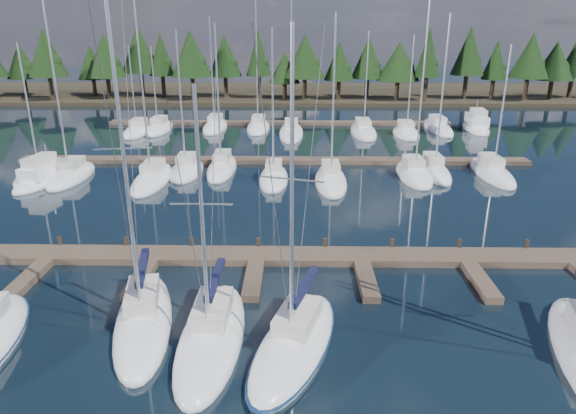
{
  "coord_description": "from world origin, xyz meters",
  "views": [
    {
      "loc": [
        2.24,
        -9.13,
        13.06
      ],
      "look_at": [
        1.73,
        22.0,
        1.8
      ],
      "focal_mm": 32.0,
      "sensor_mm": 36.0,
      "label": 1
    }
  ],
  "objects_px": {
    "front_sailboat_2": "(144,320)",
    "front_sailboat_4": "(295,343)",
    "front_sailboat_3": "(212,336)",
    "motor_yacht_left": "(44,177)",
    "main_dock": "(256,261)",
    "motor_yacht_right": "(476,126)"
  },
  "relations": [
    {
      "from": "main_dock",
      "to": "motor_yacht_left",
      "type": "height_order",
      "value": "motor_yacht_left"
    },
    {
      "from": "main_dock",
      "to": "front_sailboat_2",
      "type": "xyz_separation_m",
      "value": [
        -4.66,
        -6.43,
        0.1
      ]
    },
    {
      "from": "main_dock",
      "to": "motor_yacht_left",
      "type": "relative_size",
      "value": 5.43
    },
    {
      "from": "front_sailboat_4",
      "to": "motor_yacht_right",
      "type": "bearing_deg",
      "value": 64.02
    },
    {
      "from": "front_sailboat_4",
      "to": "front_sailboat_3",
      "type": "bearing_deg",
      "value": 172.6
    },
    {
      "from": "main_dock",
      "to": "front_sailboat_3",
      "type": "height_order",
      "value": "front_sailboat_3"
    },
    {
      "from": "front_sailboat_4",
      "to": "main_dock",
      "type": "bearing_deg",
      "value": 105.4
    },
    {
      "from": "main_dock",
      "to": "front_sailboat_2",
      "type": "relative_size",
      "value": 2.89
    },
    {
      "from": "front_sailboat_3",
      "to": "motor_yacht_left",
      "type": "distance_m",
      "value": 29.46
    },
    {
      "from": "front_sailboat_3",
      "to": "motor_yacht_right",
      "type": "relative_size",
      "value": 1.3
    },
    {
      "from": "main_dock",
      "to": "front_sailboat_3",
      "type": "bearing_deg",
      "value": -100.23
    },
    {
      "from": "front_sailboat_3",
      "to": "motor_yacht_left",
      "type": "height_order",
      "value": "front_sailboat_3"
    },
    {
      "from": "front_sailboat_4",
      "to": "motor_yacht_left",
      "type": "relative_size",
      "value": 1.71
    },
    {
      "from": "front_sailboat_2",
      "to": "motor_yacht_right",
      "type": "height_order",
      "value": "front_sailboat_2"
    },
    {
      "from": "main_dock",
      "to": "front_sailboat_2",
      "type": "height_order",
      "value": "front_sailboat_2"
    },
    {
      "from": "motor_yacht_left",
      "to": "front_sailboat_3",
      "type": "bearing_deg",
      "value": -51.97
    },
    {
      "from": "front_sailboat_2",
      "to": "front_sailboat_4",
      "type": "distance_m",
      "value": 7.08
    },
    {
      "from": "motor_yacht_left",
      "to": "front_sailboat_2",
      "type": "bearing_deg",
      "value": -56.0
    },
    {
      "from": "motor_yacht_left",
      "to": "motor_yacht_right",
      "type": "relative_size",
      "value": 0.89
    },
    {
      "from": "front_sailboat_3",
      "to": "main_dock",
      "type": "bearing_deg",
      "value": 79.77
    },
    {
      "from": "front_sailboat_3",
      "to": "motor_yacht_left",
      "type": "relative_size",
      "value": 1.46
    },
    {
      "from": "main_dock",
      "to": "front_sailboat_4",
      "type": "bearing_deg",
      "value": -74.6
    }
  ]
}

